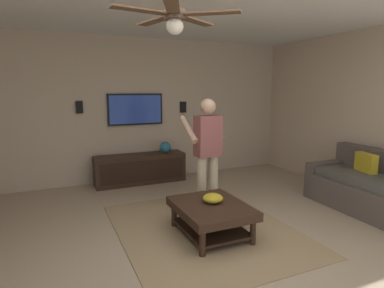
{
  "coord_description": "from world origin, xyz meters",
  "views": [
    {
      "loc": [
        -2.73,
        1.45,
        1.76
      ],
      "look_at": [
        0.7,
        -0.08,
        1.13
      ],
      "focal_mm": 30.07,
      "sensor_mm": 36.0,
      "label": 1
    }
  ],
  "objects_px": {
    "bowl": "(213,198)",
    "wall_speaker_right": "(79,107)",
    "person_standing": "(207,148)",
    "couch": "(375,191)",
    "remote_white": "(211,200)",
    "wall_speaker_left": "(183,107)",
    "ceiling_fan": "(175,18)",
    "tv": "(135,109)",
    "vase_round": "(165,147)",
    "media_console": "(140,169)",
    "coffee_table": "(211,212)"
  },
  "relations": [
    {
      "from": "ceiling_fan",
      "to": "coffee_table",
      "type": "bearing_deg",
      "value": -56.37
    },
    {
      "from": "person_standing",
      "to": "wall_speaker_right",
      "type": "relative_size",
      "value": 7.45
    },
    {
      "from": "wall_speaker_left",
      "to": "ceiling_fan",
      "type": "bearing_deg",
      "value": 156.39
    },
    {
      "from": "person_standing",
      "to": "vase_round",
      "type": "distance_m",
      "value": 1.77
    },
    {
      "from": "couch",
      "to": "remote_white",
      "type": "relative_size",
      "value": 12.85
    },
    {
      "from": "person_standing",
      "to": "ceiling_fan",
      "type": "distance_m",
      "value": 2.11
    },
    {
      "from": "tv",
      "to": "remote_white",
      "type": "xyz_separation_m",
      "value": [
        -2.71,
        -0.24,
        -0.98
      ]
    },
    {
      "from": "coffee_table",
      "to": "wall_speaker_right",
      "type": "bearing_deg",
      "value": 23.17
    },
    {
      "from": "bowl",
      "to": "remote_white",
      "type": "xyz_separation_m",
      "value": [
        0.05,
        -0.0,
        -0.04
      ]
    },
    {
      "from": "coffee_table",
      "to": "ceiling_fan",
      "type": "xyz_separation_m",
      "value": [
        -0.4,
        0.6,
        2.12
      ]
    },
    {
      "from": "remote_white",
      "to": "wall_speaker_right",
      "type": "bearing_deg",
      "value": -26.87
    },
    {
      "from": "bowl",
      "to": "tv",
      "type": "bearing_deg",
      "value": 4.87
    },
    {
      "from": "remote_white",
      "to": "bowl",
      "type": "bearing_deg",
      "value": 127.06
    },
    {
      "from": "bowl",
      "to": "wall_speaker_right",
      "type": "distance_m",
      "value": 3.2
    },
    {
      "from": "bowl",
      "to": "vase_round",
      "type": "distance_m",
      "value": 2.5
    },
    {
      "from": "person_standing",
      "to": "wall_speaker_left",
      "type": "relative_size",
      "value": 7.45
    },
    {
      "from": "couch",
      "to": "bowl",
      "type": "height_order",
      "value": "couch"
    },
    {
      "from": "wall_speaker_right",
      "to": "media_console",
      "type": "bearing_deg",
      "value": -104.0
    },
    {
      "from": "couch",
      "to": "remote_white",
      "type": "distance_m",
      "value": 2.51
    },
    {
      "from": "ceiling_fan",
      "to": "couch",
      "type": "bearing_deg",
      "value": -87.82
    },
    {
      "from": "couch",
      "to": "wall_speaker_left",
      "type": "relative_size",
      "value": 8.76
    },
    {
      "from": "tv",
      "to": "wall_speaker_left",
      "type": "relative_size",
      "value": 4.81
    },
    {
      "from": "media_console",
      "to": "tv",
      "type": "xyz_separation_m",
      "value": [
        0.24,
        0.0,
        1.11
      ]
    },
    {
      "from": "person_standing",
      "to": "remote_white",
      "type": "height_order",
      "value": "person_standing"
    },
    {
      "from": "couch",
      "to": "tv",
      "type": "xyz_separation_m",
      "value": [
        3.09,
        2.72,
        1.07
      ]
    },
    {
      "from": "couch",
      "to": "wall_speaker_right",
      "type": "relative_size",
      "value": 8.76
    },
    {
      "from": "coffee_table",
      "to": "tv",
      "type": "bearing_deg",
      "value": 3.85
    },
    {
      "from": "tv",
      "to": "ceiling_fan",
      "type": "height_order",
      "value": "ceiling_fan"
    },
    {
      "from": "vase_round",
      "to": "remote_white",
      "type": "bearing_deg",
      "value": 173.97
    },
    {
      "from": "media_console",
      "to": "tv",
      "type": "relative_size",
      "value": 1.61
    },
    {
      "from": "bowl",
      "to": "wall_speaker_left",
      "type": "height_order",
      "value": "wall_speaker_left"
    },
    {
      "from": "bowl",
      "to": "wall_speaker_left",
      "type": "relative_size",
      "value": 1.12
    },
    {
      "from": "couch",
      "to": "coffee_table",
      "type": "xyz_separation_m",
      "value": [
        0.28,
        2.53,
        -0.02
      ]
    },
    {
      "from": "remote_white",
      "to": "wall_speaker_right",
      "type": "distance_m",
      "value": 3.17
    },
    {
      "from": "vase_round",
      "to": "ceiling_fan",
      "type": "distance_m",
      "value": 3.53
    },
    {
      "from": "couch",
      "to": "ceiling_fan",
      "type": "height_order",
      "value": "ceiling_fan"
    },
    {
      "from": "coffee_table",
      "to": "bowl",
      "type": "relative_size",
      "value": 4.07
    },
    {
      "from": "bowl",
      "to": "ceiling_fan",
      "type": "xyz_separation_m",
      "value": [
        -0.45,
        0.65,
        1.96
      ]
    },
    {
      "from": "wall_speaker_left",
      "to": "remote_white",
      "type": "bearing_deg",
      "value": 164.48
    },
    {
      "from": "media_console",
      "to": "ceiling_fan",
      "type": "distance_m",
      "value": 3.68
    },
    {
      "from": "couch",
      "to": "remote_white",
      "type": "xyz_separation_m",
      "value": [
        0.38,
        2.48,
        0.09
      ]
    },
    {
      "from": "couch",
      "to": "media_console",
      "type": "relative_size",
      "value": 1.13
    },
    {
      "from": "vase_round",
      "to": "ceiling_fan",
      "type": "xyz_separation_m",
      "value": [
        -2.93,
        0.91,
        1.75
      ]
    },
    {
      "from": "ceiling_fan",
      "to": "person_standing",
      "type": "bearing_deg",
      "value": -38.44
    },
    {
      "from": "bowl",
      "to": "couch",
      "type": "bearing_deg",
      "value": -97.48
    },
    {
      "from": "wall_speaker_left",
      "to": "tv",
      "type": "bearing_deg",
      "value": 90.76
    },
    {
      "from": "media_console",
      "to": "wall_speaker_left",
      "type": "bearing_deg",
      "value": 104.34
    },
    {
      "from": "remote_white",
      "to": "ceiling_fan",
      "type": "height_order",
      "value": "ceiling_fan"
    },
    {
      "from": "couch",
      "to": "vase_round",
      "type": "bearing_deg",
      "value": -49.73
    },
    {
      "from": "bowl",
      "to": "remote_white",
      "type": "relative_size",
      "value": 1.64
    }
  ]
}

